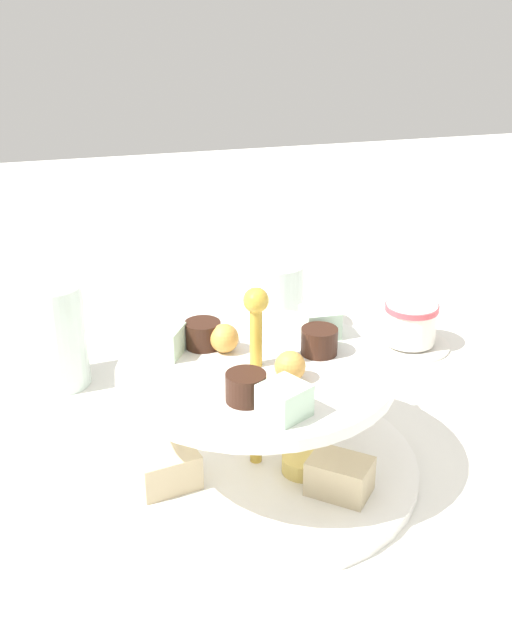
% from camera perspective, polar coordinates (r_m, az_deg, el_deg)
% --- Properties ---
extents(ground_plane, '(2.40, 2.40, 0.00)m').
position_cam_1_polar(ground_plane, '(0.69, 0.00, -10.68)').
color(ground_plane, silver).
extents(tiered_serving_stand, '(0.27, 0.27, 0.17)m').
position_cam_1_polar(tiered_serving_stand, '(0.66, 0.04, -7.33)').
color(tiered_serving_stand, white).
rests_on(tiered_serving_stand, ground_plane).
extents(water_glass_short_left, '(0.06, 0.06, 0.08)m').
position_cam_1_polar(water_glass_short_left, '(0.91, 1.46, 1.60)').
color(water_glass_short_left, silver).
rests_on(water_glass_short_left, ground_plane).
extents(teacup_with_saucer, '(0.09, 0.09, 0.05)m').
position_cam_1_polar(teacup_with_saucer, '(0.90, 10.97, -0.43)').
color(teacup_with_saucer, white).
rests_on(teacup_with_saucer, ground_plane).
extents(water_glass_mid_back, '(0.06, 0.06, 0.11)m').
position_cam_1_polar(water_glass_mid_back, '(0.82, -14.07, -1.07)').
color(water_glass_mid_back, silver).
rests_on(water_glass_mid_back, ground_plane).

